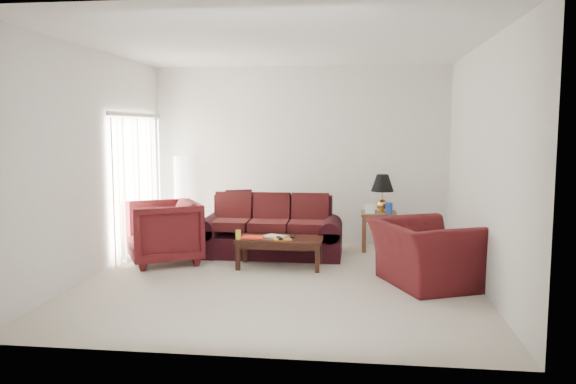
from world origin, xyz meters
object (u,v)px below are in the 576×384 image
at_px(armchair_left, 163,232).
at_px(floor_lamp, 180,199).
at_px(coffee_table, 280,252).
at_px(armchair_right, 425,254).
at_px(end_table, 378,231).
at_px(sofa, 270,227).

bearing_deg(armchair_left, floor_lamp, 158.46).
bearing_deg(coffee_table, armchair_left, -165.55).
xyz_separation_m(floor_lamp, armchair_right, (3.86, -2.22, -0.35)).
distance_m(armchair_right, coffee_table, 2.05).
bearing_deg(end_table, armchair_left, -157.78).
xyz_separation_m(sofa, floor_lamp, (-1.68, 0.85, 0.30)).
xyz_separation_m(armchair_left, coffee_table, (1.72, -0.04, -0.25)).
bearing_deg(armchair_right, coffee_table, 46.74).
relative_size(sofa, end_table, 3.59).
relative_size(armchair_left, armchair_right, 0.81).
relative_size(end_table, coffee_table, 0.51).
xyz_separation_m(sofa, coffee_table, (0.25, -0.69, -0.24)).
bearing_deg(floor_lamp, sofa, -26.71).
relative_size(sofa, armchair_left, 2.19).
bearing_deg(floor_lamp, coffee_table, -38.55).
xyz_separation_m(floor_lamp, coffee_table, (1.93, -1.54, -0.54)).
height_order(end_table, armchair_right, armchair_right).
distance_m(armchair_left, armchair_right, 3.72).
xyz_separation_m(sofa, armchair_left, (-1.47, -0.65, 0.01)).
distance_m(sofa, armchair_right, 2.58).
bearing_deg(floor_lamp, end_table, -3.67).
xyz_separation_m(sofa, end_table, (1.67, 0.63, -0.14)).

